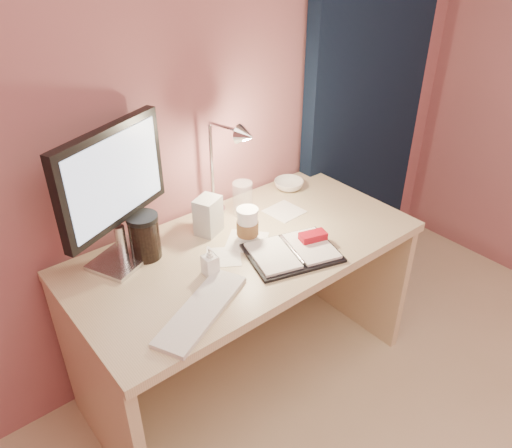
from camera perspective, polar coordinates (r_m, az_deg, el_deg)
room at (r=2.62m, az=11.39°, el=15.58°), size 3.50×3.50×3.50m
desk at (r=2.16m, az=-2.37°, el=-6.56°), size 1.40×0.70×0.73m
monitor at (r=1.80m, az=-16.18°, el=4.19°), size 0.47×0.26×0.53m
keyboard at (r=1.68m, az=-6.23°, el=-9.72°), size 0.43×0.29×0.02m
planner at (r=1.93m, az=4.36°, el=-3.06°), size 0.40×0.34×0.05m
paper_a at (r=2.00m, az=-1.04°, el=-1.99°), size 0.22×0.22×0.00m
paper_b at (r=2.21m, az=3.26°, el=1.46°), size 0.15×0.15×0.00m
paper_c at (r=1.92m, az=-3.71°, el=-3.78°), size 0.18×0.18×0.00m
coffee_cup at (r=1.98m, az=-0.98°, el=-0.19°), size 0.09×0.09×0.14m
clear_cup at (r=2.15m, az=-1.54°, el=2.91°), size 0.09×0.09×0.15m
bowl at (r=2.39m, az=3.78°, el=4.51°), size 0.17×0.17×0.04m
lotion_bottle at (r=1.81m, az=-5.28°, el=-4.21°), size 0.05×0.06×0.11m
dark_jar at (r=1.92m, az=-12.59°, el=-1.63°), size 0.11×0.11×0.16m
product_box at (r=2.03m, az=-5.49°, el=0.96°), size 0.13×0.12×0.16m
desk_lamp at (r=1.99m, az=-4.10°, el=6.76°), size 0.15×0.27×0.44m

